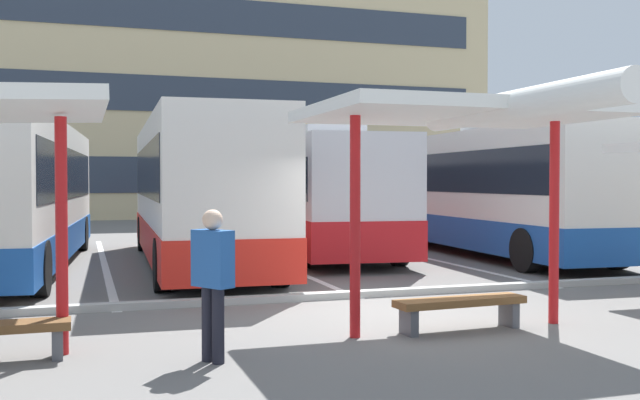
{
  "coord_description": "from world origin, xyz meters",
  "views": [
    {
      "loc": [
        -4.57,
        -10.41,
        2.05
      ],
      "look_at": [
        -0.03,
        3.53,
        1.67
      ],
      "focal_mm": 41.03,
      "sensor_mm": 36.0,
      "label": 1
    }
  ],
  "objects_px": {
    "coach_bus_1": "(197,193)",
    "coach_bus_2": "(317,197)",
    "coach_bus_3": "(477,192)",
    "waiting_shelter_1": "(470,117)",
    "bench_2": "(460,306)",
    "coach_bus_0": "(13,195)",
    "waiting_passenger_2": "(213,273)"
  },
  "relations": [
    {
      "from": "waiting_shelter_1",
      "to": "bench_2",
      "type": "distance_m",
      "value": 2.58
    },
    {
      "from": "coach_bus_2",
      "to": "waiting_passenger_2",
      "type": "bearing_deg",
      "value": -113.13
    },
    {
      "from": "coach_bus_0",
      "to": "waiting_passenger_2",
      "type": "distance_m",
      "value": 10.53
    },
    {
      "from": "coach_bus_0",
      "to": "coach_bus_1",
      "type": "xyz_separation_m",
      "value": [
        4.18,
        -0.5,
        0.03
      ]
    },
    {
      "from": "coach_bus_2",
      "to": "waiting_shelter_1",
      "type": "height_order",
      "value": "coach_bus_2"
    },
    {
      "from": "bench_2",
      "to": "waiting_passenger_2",
      "type": "height_order",
      "value": "waiting_passenger_2"
    },
    {
      "from": "coach_bus_1",
      "to": "waiting_shelter_1",
      "type": "bearing_deg",
      "value": -76.02
    },
    {
      "from": "coach_bus_3",
      "to": "coach_bus_1",
      "type": "bearing_deg",
      "value": -174.09
    },
    {
      "from": "bench_2",
      "to": "waiting_passenger_2",
      "type": "bearing_deg",
      "value": -168.8
    },
    {
      "from": "coach_bus_0",
      "to": "waiting_shelter_1",
      "type": "distance_m",
      "value": 11.65
    },
    {
      "from": "coach_bus_0",
      "to": "coach_bus_3",
      "type": "bearing_deg",
      "value": 1.59
    },
    {
      "from": "bench_2",
      "to": "waiting_passenger_2",
      "type": "distance_m",
      "value": 3.65
    },
    {
      "from": "coach_bus_0",
      "to": "waiting_shelter_1",
      "type": "relative_size",
      "value": 2.56
    },
    {
      "from": "coach_bus_0",
      "to": "coach_bus_2",
      "type": "height_order",
      "value": "coach_bus_0"
    },
    {
      "from": "coach_bus_2",
      "to": "waiting_shelter_1",
      "type": "relative_size",
      "value": 2.27
    },
    {
      "from": "coach_bus_1",
      "to": "waiting_shelter_1",
      "type": "height_order",
      "value": "coach_bus_1"
    },
    {
      "from": "coach_bus_3",
      "to": "bench_2",
      "type": "bearing_deg",
      "value": -121.24
    },
    {
      "from": "waiting_shelter_1",
      "to": "bench_2",
      "type": "relative_size",
      "value": 2.5
    },
    {
      "from": "coach_bus_2",
      "to": "bench_2",
      "type": "distance_m",
      "value": 11.21
    },
    {
      "from": "waiting_shelter_1",
      "to": "waiting_passenger_2",
      "type": "height_order",
      "value": "waiting_shelter_1"
    },
    {
      "from": "coach_bus_1",
      "to": "waiting_shelter_1",
      "type": "distance_m",
      "value": 9.47
    },
    {
      "from": "coach_bus_1",
      "to": "coach_bus_2",
      "type": "distance_m",
      "value": 4.33
    },
    {
      "from": "coach_bus_3",
      "to": "waiting_passenger_2",
      "type": "relative_size",
      "value": 7.29
    },
    {
      "from": "coach_bus_1",
      "to": "coach_bus_3",
      "type": "distance_m",
      "value": 8.22
    },
    {
      "from": "coach_bus_0",
      "to": "coach_bus_2",
      "type": "distance_m",
      "value": 8.11
    },
    {
      "from": "coach_bus_2",
      "to": "waiting_shelter_1",
      "type": "xyz_separation_m",
      "value": [
        -1.49,
        -11.27,
        1.32
      ]
    },
    {
      "from": "coach_bus_3",
      "to": "waiting_passenger_2",
      "type": "xyz_separation_m",
      "value": [
        -9.43,
        -10.43,
        -0.72
      ]
    },
    {
      "from": "coach_bus_1",
      "to": "coach_bus_0",
      "type": "bearing_deg",
      "value": 173.13
    },
    {
      "from": "coach_bus_3",
      "to": "bench_2",
      "type": "xyz_separation_m",
      "value": [
        -5.91,
        -9.74,
        -1.39
      ]
    },
    {
      "from": "coach_bus_0",
      "to": "coach_bus_1",
      "type": "relative_size",
      "value": 1.06
    },
    {
      "from": "coach_bus_1",
      "to": "waiting_passenger_2",
      "type": "xyz_separation_m",
      "value": [
        -1.25,
        -9.59,
        -0.75
      ]
    },
    {
      "from": "waiting_passenger_2",
      "to": "coach_bus_3",
      "type": "bearing_deg",
      "value": 47.9
    }
  ]
}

